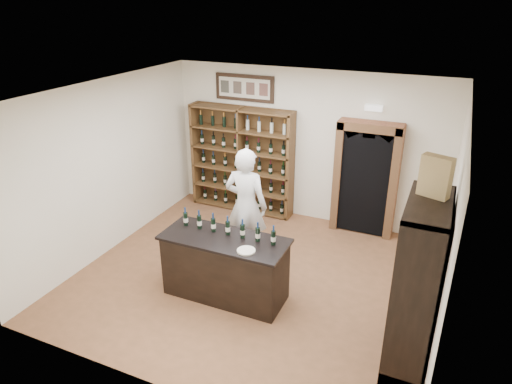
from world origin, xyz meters
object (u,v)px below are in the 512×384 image
at_px(side_cabinet, 415,313).
at_px(wine_crate, 436,177).
at_px(shopkeeper, 246,206).
at_px(wine_shelf, 242,159).
at_px(tasting_counter, 225,268).
at_px(counter_bottle_0, 186,219).

distance_m(side_cabinet, wine_crate, 1.69).
bearing_deg(shopkeeper, side_cabinet, 151.89).
xyz_separation_m(wine_shelf, shopkeeper, (0.94, -1.83, -0.09)).
bearing_deg(side_cabinet, shopkeeper, 154.15).
bearing_deg(shopkeeper, tasting_counter, 96.15).
distance_m(tasting_counter, wine_crate, 3.32).
xyz_separation_m(tasting_counter, counter_bottle_0, (-0.72, 0.12, 0.61)).
height_order(counter_bottle_0, shopkeeper, shopkeeper).
relative_size(side_cabinet, shopkeeper, 1.09).
height_order(counter_bottle_0, side_cabinet, side_cabinet).
bearing_deg(tasting_counter, shopkeeper, 98.41).
distance_m(tasting_counter, shopkeeper, 1.22).
height_order(wine_shelf, tasting_counter, wine_shelf).
xyz_separation_m(counter_bottle_0, shopkeeper, (0.56, 0.98, -0.10)).
distance_m(counter_bottle_0, side_cabinet, 3.49).
bearing_deg(counter_bottle_0, side_cabinet, -6.92).
relative_size(tasting_counter, counter_bottle_0, 6.27).
relative_size(wine_shelf, counter_bottle_0, 7.33).
relative_size(counter_bottle_0, side_cabinet, 0.14).
bearing_deg(counter_bottle_0, wine_shelf, 97.69).
bearing_deg(tasting_counter, wine_shelf, 110.56).
bearing_deg(wine_crate, counter_bottle_0, -164.27).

